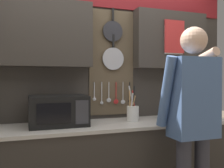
% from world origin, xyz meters
% --- Properties ---
extents(back_wall_unit, '(2.91, 0.23, 2.47)m').
position_xyz_m(back_wall_unit, '(0.00, 0.26, 1.49)').
color(back_wall_unit, '#38332D').
rests_on(back_wall_unit, ground_plane).
extents(microwave, '(0.52, 0.36, 0.27)m').
position_xyz_m(microwave, '(-0.56, 0.04, 1.06)').
color(microwave, black).
rests_on(microwave, base_cabinet_counter).
extents(knife_block, '(0.12, 0.16, 0.28)m').
position_xyz_m(knife_block, '(1.04, 0.04, 1.02)').
color(knife_block, brown).
rests_on(knife_block, base_cabinet_counter).
extents(utensil_crock, '(0.12, 0.12, 0.36)m').
position_xyz_m(utensil_crock, '(0.18, 0.04, 1.01)').
color(utensil_crock, white).
rests_on(utensil_crock, base_cabinet_counter).
extents(person, '(0.54, 0.68, 1.77)m').
position_xyz_m(person, '(0.45, -0.55, 1.06)').
color(person, '#383842').
rests_on(person, ground_plane).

